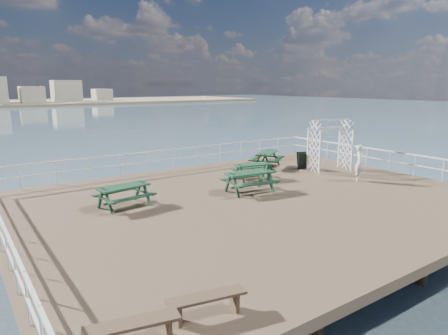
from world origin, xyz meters
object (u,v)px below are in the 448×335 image
picnic_table_d (249,178)px  flat_bench_near (132,328)px  picnic_table_b (253,168)px  picnic_table_c (267,156)px  flat_bench_far (207,301)px  picnic_table_a (124,192)px  trellis_arbor (330,148)px  person (360,163)px

picnic_table_d → flat_bench_near: picnic_table_d is taller
picnic_table_b → picnic_table_c: (2.42, 1.84, 0.05)m
picnic_table_d → flat_bench_near: bearing=-132.5°
picnic_table_b → flat_bench_far: picnic_table_b is taller
picnic_table_a → picnic_table_d: (5.05, -1.00, 0.04)m
flat_bench_far → picnic_table_a: bearing=91.7°
picnic_table_a → picnic_table_c: (9.03, 2.51, 0.01)m
picnic_table_d → flat_bench_far: size_ratio=1.35×
trellis_arbor → picnic_table_c: bearing=142.9°
flat_bench_near → trellis_arbor: 15.98m
picnic_table_b → picnic_table_a: bearing=-162.4°
picnic_table_b → flat_bench_near: (-9.45, -8.42, -0.19)m
flat_bench_near → flat_bench_far: bearing=14.1°
person → picnic_table_b: bearing=107.4°
trellis_arbor → person: (-0.66, -2.33, -0.34)m
flat_bench_near → flat_bench_far: (1.53, 0.04, -0.01)m
picnic_table_b → picnic_table_c: 3.05m
flat_bench_far → trellis_arbor: bearing=43.0°
flat_bench_near → person: size_ratio=0.99×
picnic_table_a → trellis_arbor: (11.12, -0.04, 0.61)m
picnic_table_d → picnic_table_a: bearing=175.7°
picnic_table_c → person: bearing=-107.7°
picnic_table_d → picnic_table_c: bearing=48.3°
picnic_table_a → flat_bench_far: bearing=-108.3°
picnic_table_b → trellis_arbor: 4.62m
picnic_table_a → flat_bench_far: picnic_table_a is taller
picnic_table_a → flat_bench_near: bearing=-118.7°
flat_bench_near → flat_bench_far: flat_bench_near is taller
picnic_table_d → flat_bench_far: 9.25m
picnic_table_d → trellis_arbor: bearing=15.9°
flat_bench_far → person: size_ratio=0.95×
picnic_table_b → picnic_table_d: bearing=-121.3°
picnic_table_a → picnic_table_c: bearing=6.9°
flat_bench_near → flat_bench_far: 1.53m
picnic_table_c → picnic_table_d: size_ratio=1.12×
picnic_table_a → picnic_table_c: 9.37m
picnic_table_c → flat_bench_near: 15.70m
picnic_table_b → trellis_arbor: trellis_arbor is taller
picnic_table_c → trellis_arbor: trellis_arbor is taller
picnic_table_b → person: 4.92m
picnic_table_c → person: (1.44, -4.88, 0.26)m
picnic_table_a → trellis_arbor: bearing=-8.8°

